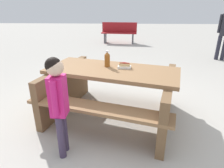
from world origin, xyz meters
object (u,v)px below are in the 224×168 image
Objects in this scene: picnic_table at (112,89)px; hotdog_tray at (124,66)px; soda_bottle at (107,59)px; park_bench_near at (119,32)px; child_in_coat at (58,96)px.

picnic_table is 0.38m from hotdog_tray.
soda_bottle is 1.20× the size of hotdog_tray.
hotdog_tray is at bearing -88.74° from park_bench_near.
child_in_coat is at bearing -115.24° from soda_bottle.
picnic_table is 0.43m from soda_bottle.
hotdog_tray is at bearing 15.16° from picnic_table.
soda_bottle is at bearing 64.76° from child_in_coat.
hotdog_tray is 6.04m from park_bench_near.
picnic_table is 1.89× the size of child_in_coat.
park_bench_near is (0.04, 6.08, 0.00)m from picnic_table.
picnic_table is 6.08m from park_bench_near.
park_bench_near is (-0.13, 6.03, -0.33)m from hotdog_tray.
soda_bottle is 0.15× the size of park_bench_near.
hotdog_tray is (0.24, -0.06, -0.08)m from soda_bottle.
soda_bottle is 1.04m from child_in_coat.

